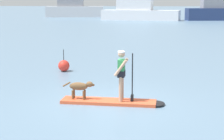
{
  "coord_description": "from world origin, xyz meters",
  "views": [
    {
      "loc": [
        1.4,
        -11.62,
        3.26
      ],
      "look_at": [
        0.0,
        1.0,
        0.9
      ],
      "focal_mm": 60.22,
      "sensor_mm": 36.0,
      "label": 1
    }
  ],
  "objects": [
    {
      "name": "moored_boat_port",
      "position": [
        -1.12,
        51.38,
        1.46
      ],
      "size": [
        13.18,
        5.39,
        12.49
      ],
      "color": "white",
      "rests_on": "ground_plane"
    },
    {
      "name": "moored_boat_far_port",
      "position": [
        12.69,
        52.64,
        1.43
      ],
      "size": [
        12.75,
        4.76,
        10.27
      ],
      "color": "navy",
      "rests_on": "ground_plane"
    },
    {
      "name": "paddleboard",
      "position": [
        0.23,
        -0.01,
        0.05
      ],
      "size": [
        3.35,
        0.84,
        0.1
      ],
      "color": "#E55933",
      "rests_on": "ground_plane"
    },
    {
      "name": "dog",
      "position": [
        -0.94,
        0.04,
        0.5
      ],
      "size": [
        1.07,
        0.25,
        0.59
      ],
      "color": "brown",
      "rests_on": "paddleboard"
    },
    {
      "name": "ground_plane",
      "position": [
        0.0,
        0.0,
        0.0
      ],
      "size": [
        400.0,
        400.0,
        0.0
      ],
      "primitive_type": "plane",
      "color": "slate"
    },
    {
      "name": "marker_buoy",
      "position": [
        -2.72,
        5.22,
        0.27
      ],
      "size": [
        0.53,
        0.53,
        1.03
      ],
      "color": "red",
      "rests_on": "ground_plane"
    },
    {
      "name": "person_paddler",
      "position": [
        0.43,
        -0.02,
        1.04
      ],
      "size": [
        0.61,
        0.49,
        1.62
      ],
      "color": "tan",
      "rests_on": "paddleboard"
    },
    {
      "name": "moored_boat_starboard",
      "position": [
        -14.28,
        61.81,
        1.48
      ],
      "size": [
        11.48,
        4.46,
        10.24
      ],
      "color": "silver",
      "rests_on": "ground_plane"
    }
  ]
}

